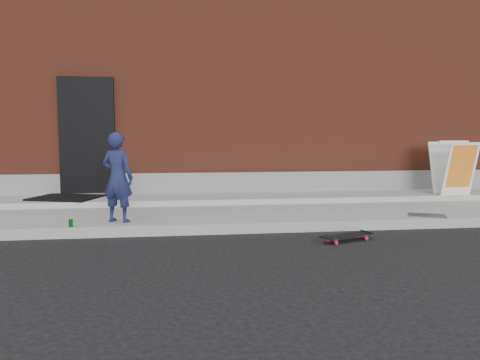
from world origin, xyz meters
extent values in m
plane|color=black|center=(0.00, 0.00, 0.00)|extent=(80.00, 80.00, 0.00)
cube|color=gray|center=(0.00, 1.50, 0.07)|extent=(20.00, 3.00, 0.15)
cube|color=#969691|center=(0.00, 2.40, 0.20)|extent=(20.00, 1.20, 0.10)
cube|color=maroon|center=(0.00, 7.00, 2.50)|extent=(20.00, 8.00, 5.00)
cube|color=gray|center=(0.00, 2.97, 0.45)|extent=(20.00, 0.10, 0.40)
cube|color=black|center=(-2.60, 2.96, 1.40)|extent=(1.05, 0.12, 2.25)
imported|color=#181E45|center=(-1.72, 0.37, 0.80)|extent=(0.56, 0.48, 1.29)
cylinder|color=red|center=(1.57, -0.46, 0.03)|extent=(0.06, 0.05, 0.05)
cylinder|color=red|center=(1.63, -0.61, 0.03)|extent=(0.06, 0.05, 0.05)
cylinder|color=red|center=(1.08, -0.65, 0.03)|extent=(0.06, 0.05, 0.05)
cylinder|color=red|center=(1.14, -0.81, 0.03)|extent=(0.06, 0.05, 0.05)
cube|color=#B7B7BC|center=(1.60, -0.53, 0.06)|extent=(0.11, 0.17, 0.02)
cube|color=#B7B7BC|center=(1.11, -0.73, 0.06)|extent=(0.11, 0.17, 0.02)
cube|color=black|center=(1.35, -0.63, 0.08)|extent=(0.78, 0.46, 0.02)
cube|color=silver|center=(4.48, 1.77, 0.76)|extent=(0.65, 0.33, 1.02)
cube|color=silver|center=(4.45, 2.23, 0.76)|extent=(0.65, 0.33, 1.02)
cube|color=yellow|center=(4.48, 1.74, 0.71)|extent=(0.54, 0.25, 0.82)
cube|color=silver|center=(4.46, 2.00, 1.27)|extent=(0.63, 0.10, 0.05)
cylinder|color=#177420|center=(-2.32, 0.05, 0.20)|extent=(0.07, 0.07, 0.11)
cube|color=black|center=(-2.90, 2.35, 0.27)|extent=(1.35, 1.21, 0.03)
cube|color=#525156|center=(2.97, 0.25, 0.16)|extent=(0.64, 0.54, 0.02)
camera|label=1|loc=(-0.86, -6.48, 1.38)|focal=35.00mm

